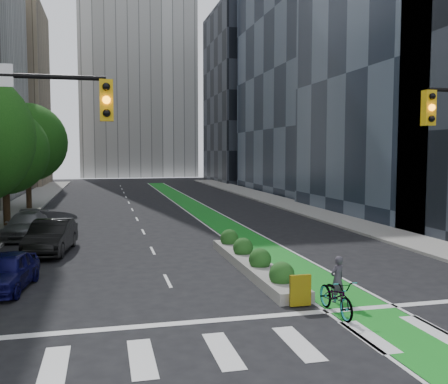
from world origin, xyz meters
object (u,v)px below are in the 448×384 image
bicycle (336,296)px  median_planter (252,261)px  parked_car_left_mid (51,237)px  parked_car_left_near (6,272)px  parked_car_left_far (26,225)px  cyclist (337,279)px

bicycle → median_planter: bearing=97.4°
parked_car_left_mid → parked_car_left_near: bearing=-90.5°
parked_car_left_far → cyclist: bearing=-48.1°
bicycle → parked_car_left_mid: 14.98m
median_planter → bicycle: bearing=-82.6°
parked_car_left_near → parked_car_left_mid: size_ratio=0.81×
median_planter → parked_car_left_mid: 10.22m
bicycle → cyclist: size_ratio=1.40×
median_planter → parked_car_left_near: parked_car_left_near is taller
cyclist → parked_car_left_near: bearing=-41.9°
cyclist → parked_car_left_far: (-11.80, 15.49, -0.05)m
parked_car_left_far → bicycle: bearing=-51.4°
bicycle → parked_car_left_mid: bearing=128.7°
cyclist → median_planter: bearing=-95.7°
bicycle → parked_car_left_near: (-10.25, 5.21, 0.11)m
cyclist → parked_car_left_far: size_ratio=0.31×
median_planter → parked_car_left_near: bearing=-174.4°
parked_car_left_mid → parked_car_left_far: 5.25m
median_planter → parked_car_left_mid: (-8.56, 5.56, 0.43)m
median_planter → parked_car_left_near: 9.50m
parked_car_left_mid → cyclist: bearing=-39.4°
parked_car_left_mid → parked_car_left_far: size_ratio=0.99×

